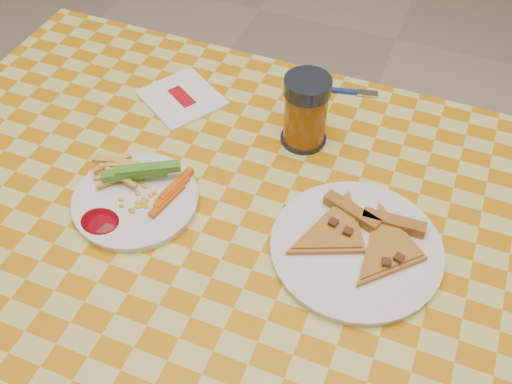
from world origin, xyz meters
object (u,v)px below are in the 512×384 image
table (240,252)px  drink_glass (305,112)px  plate_left (136,201)px  plate_right (356,249)px

table → drink_glass: drink_glass is taller
plate_left → drink_glass: bearing=50.1°
plate_right → drink_glass: (-0.16, 0.21, 0.06)m
table → plate_right: bearing=6.5°
plate_right → drink_glass: bearing=126.9°
plate_left → drink_glass: drink_glass is taller
table → plate_left: bearing=-173.7°
table → plate_left: 0.19m
table → plate_left: (-0.18, -0.02, 0.08)m
plate_right → drink_glass: drink_glass is taller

